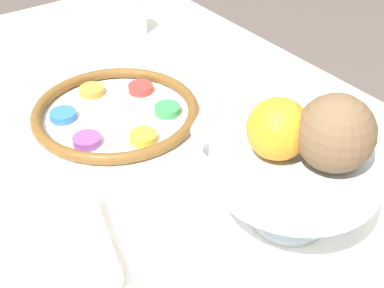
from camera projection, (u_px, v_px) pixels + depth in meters
name	position (u px, v px, depth m)	size (l,w,h in m)	color
seder_plate	(116.00, 113.00, 0.95)	(0.30, 0.30, 0.03)	silver
wine_glass	(212.00, 113.00, 0.80)	(0.07, 0.07, 0.14)	silver
fruit_stand	(295.00, 170.00, 0.70)	(0.23, 0.23, 0.11)	silver
orange_fruit	(278.00, 129.00, 0.67)	(0.08, 0.08, 0.08)	orange
coconut	(335.00, 133.00, 0.65)	(0.10, 0.10, 0.10)	brown
bread_plate	(50.00, 274.00, 0.67)	(0.18, 0.18, 0.02)	silver
napkin_roll	(92.00, 241.00, 0.69)	(0.15, 0.08, 0.05)	white
cup_mid	(129.00, 17.00, 1.23)	(0.08, 0.08, 0.08)	silver
fork_left	(230.00, 73.00, 1.09)	(0.06, 0.18, 0.01)	silver
fork_right	(239.00, 79.00, 1.07)	(0.06, 0.18, 0.01)	silver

